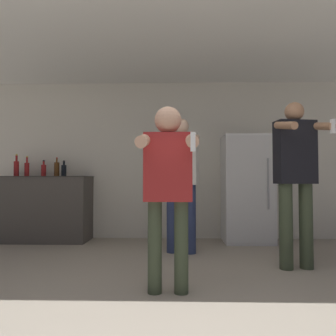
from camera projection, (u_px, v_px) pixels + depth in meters
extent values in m
plane|color=gray|center=(172.00, 333.00, 2.00)|extent=(14.00, 14.00, 0.00)
cube|color=beige|center=(175.00, 160.00, 5.38)|extent=(7.00, 0.06, 2.55)
cube|color=silver|center=(174.00, 38.00, 3.75)|extent=(7.00, 3.82, 0.05)
cube|color=white|center=(247.00, 189.00, 4.99)|extent=(0.72, 0.61, 1.62)
cube|color=silver|center=(252.00, 189.00, 4.68)|extent=(0.69, 0.01, 1.55)
cylinder|color=#99999E|center=(268.00, 184.00, 4.66)|extent=(0.02, 0.02, 0.73)
cube|color=#47423D|center=(46.00, 209.00, 5.08)|extent=(1.33, 0.59, 0.99)
cube|color=#272421|center=(47.00, 177.00, 5.10)|extent=(1.36, 0.62, 0.01)
cylinder|color=black|center=(64.00, 171.00, 5.12)|extent=(0.08, 0.08, 0.18)
cylinder|color=black|center=(64.00, 163.00, 5.13)|extent=(0.03, 0.03, 0.06)
sphere|color=black|center=(64.00, 161.00, 5.13)|extent=(0.04, 0.04, 0.04)
cylinder|color=maroon|center=(44.00, 171.00, 5.13)|extent=(0.07, 0.07, 0.18)
cylinder|color=maroon|center=(44.00, 163.00, 5.14)|extent=(0.03, 0.03, 0.06)
sphere|color=black|center=(44.00, 161.00, 5.14)|extent=(0.03, 0.03, 0.03)
cylinder|color=#563314|center=(57.00, 169.00, 5.13)|extent=(0.08, 0.08, 0.22)
cylinder|color=#563314|center=(57.00, 160.00, 5.13)|extent=(0.03, 0.03, 0.07)
sphere|color=maroon|center=(57.00, 158.00, 5.14)|extent=(0.03, 0.03, 0.03)
cylinder|color=maroon|center=(27.00, 170.00, 5.14)|extent=(0.07, 0.07, 0.21)
cylinder|color=maroon|center=(27.00, 160.00, 5.15)|extent=(0.03, 0.03, 0.09)
sphere|color=#B29933|center=(27.00, 157.00, 5.15)|extent=(0.03, 0.03, 0.03)
cylinder|color=maroon|center=(16.00, 169.00, 5.15)|extent=(0.08, 0.08, 0.24)
cylinder|color=maroon|center=(17.00, 158.00, 5.15)|extent=(0.03, 0.03, 0.10)
sphere|color=#B29933|center=(17.00, 155.00, 5.15)|extent=(0.04, 0.04, 0.04)
cylinder|color=#38422D|center=(155.00, 247.00, 2.73)|extent=(0.12, 0.12, 0.76)
cylinder|color=#38422D|center=(181.00, 247.00, 2.72)|extent=(0.12, 0.12, 0.76)
cube|color=maroon|center=(168.00, 167.00, 2.75)|extent=(0.40, 0.20, 0.57)
sphere|color=tan|center=(168.00, 120.00, 2.77)|extent=(0.23, 0.23, 0.23)
cylinder|color=tan|center=(143.00, 141.00, 2.58)|extent=(0.10, 0.38, 0.16)
cylinder|color=tan|center=(192.00, 141.00, 2.58)|extent=(0.10, 0.38, 0.16)
cube|color=white|center=(193.00, 142.00, 2.40)|extent=(0.04, 0.04, 0.14)
cylinder|color=#38422D|center=(286.00, 226.00, 3.46)|extent=(0.14, 0.14, 0.90)
cylinder|color=#38422D|center=(306.00, 226.00, 3.49)|extent=(0.14, 0.14, 0.90)
cube|color=black|center=(295.00, 152.00, 3.51)|extent=(0.44, 0.26, 0.68)
sphere|color=#9E7051|center=(294.00, 112.00, 3.52)|extent=(0.20, 0.20, 0.20)
cylinder|color=#9E7051|center=(285.00, 125.00, 3.31)|extent=(0.13, 0.39, 0.14)
cylinder|color=#9E7051|center=(321.00, 126.00, 3.36)|extent=(0.13, 0.39, 0.14)
cube|color=white|center=(333.00, 126.00, 3.18)|extent=(0.04, 0.04, 0.14)
cylinder|color=navy|center=(172.00, 218.00, 4.27)|extent=(0.14, 0.14, 0.88)
cylinder|color=navy|center=(190.00, 219.00, 4.21)|extent=(0.14, 0.14, 0.88)
cube|color=beige|center=(181.00, 159.00, 4.27)|extent=(0.47, 0.29, 0.66)
sphere|color=beige|center=(181.00, 126.00, 4.29)|extent=(0.21, 0.21, 0.21)
cylinder|color=beige|center=(162.00, 139.00, 4.16)|extent=(0.16, 0.37, 0.14)
cylinder|color=beige|center=(194.00, 138.00, 4.06)|extent=(0.16, 0.37, 0.14)
cube|color=white|center=(192.00, 139.00, 3.89)|extent=(0.04, 0.04, 0.14)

